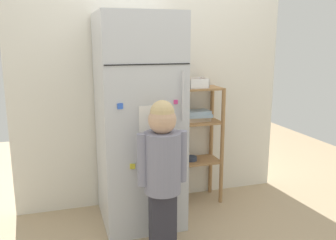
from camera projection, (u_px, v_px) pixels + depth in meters
ground_plane at (166, 215)px, 3.22m from camera, size 6.00×6.00×0.00m
kitchen_wall_back at (153, 85)px, 3.34m from camera, size 2.53×0.03×2.23m
refrigerator at (139, 121)px, 2.99m from camera, size 0.64×0.71×1.73m
child_standing at (162, 162)px, 2.54m from camera, size 0.36×0.27×1.12m
pantry_shelf_unit at (198, 131)px, 3.39m from camera, size 0.41×0.28×1.10m
fruit_bin at (197, 84)px, 3.28m from camera, size 0.18×0.18×0.09m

